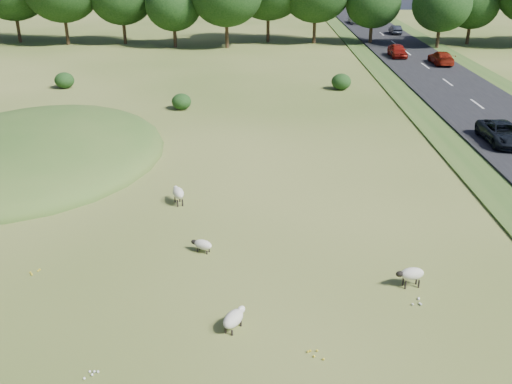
# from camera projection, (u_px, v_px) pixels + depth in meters

# --- Properties ---
(ground) EXTENTS (160.00, 160.00, 0.00)m
(ground) POSITION_uv_depth(u_px,v_px,m) (231.00, 120.00, 43.24)
(ground) COLOR #364F18
(ground) RESTS_ON ground
(mound) EXTENTS (16.00, 20.00, 4.00)m
(mound) POSITION_uv_depth(u_px,v_px,m) (36.00, 155.00, 35.98)
(mound) COLOR #33561E
(mound) RESTS_ON ground
(road) EXTENTS (8.00, 150.00, 0.25)m
(road) POSITION_uv_depth(u_px,v_px,m) (454.00, 88.00, 52.23)
(road) COLOR black
(road) RESTS_ON ground
(shrubs) EXTENTS (27.30, 9.04, 1.46)m
(shrubs) POSITION_uv_depth(u_px,v_px,m) (198.00, 86.00, 50.66)
(shrubs) COLOR black
(shrubs) RESTS_ON ground
(sheep_1) EXTENTS (0.86, 1.28, 0.89)m
(sheep_1) POSITION_uv_depth(u_px,v_px,m) (178.00, 193.00, 29.01)
(sheep_1) COLOR beige
(sheep_1) RESTS_ON ground
(sheep_2) EXTENTS (1.04, 0.74, 0.58)m
(sheep_2) POSITION_uv_depth(u_px,v_px,m) (202.00, 244.00, 24.54)
(sheep_2) COLOR beige
(sheep_2) RESTS_ON ground
(sheep_3) EXTENTS (1.17, 0.65, 0.82)m
(sheep_3) POSITION_uv_depth(u_px,v_px,m) (411.00, 274.00, 21.96)
(sheep_3) COLOR beige
(sheep_3) RESTS_ON ground
(sheep_4) EXTENTS (0.96, 1.26, 0.71)m
(sheep_4) POSITION_uv_depth(u_px,v_px,m) (234.00, 318.00, 19.56)
(sheep_4) COLOR beige
(sheep_4) RESTS_ON ground
(car_0) EXTENTS (1.29, 3.70, 1.22)m
(car_0) POSITION_uv_depth(u_px,v_px,m) (395.00, 30.00, 83.05)
(car_0) COLOR black
(car_0) RESTS_ON road
(car_1) EXTENTS (2.22, 4.81, 1.34)m
(car_1) POSITION_uv_depth(u_px,v_px,m) (503.00, 133.00, 37.28)
(car_1) COLOR black
(car_1) RESTS_ON road
(car_2) EXTENTS (1.92, 4.71, 1.37)m
(car_2) POSITION_uv_depth(u_px,v_px,m) (441.00, 58.00, 61.98)
(car_2) COLOR maroon
(car_2) RESTS_ON road
(car_3) EXTENTS (1.72, 4.27, 1.45)m
(car_3) POSITION_uv_depth(u_px,v_px,m) (398.00, 51.00, 65.91)
(car_3) COLOR maroon
(car_3) RESTS_ON road
(car_4) EXTENTS (2.22, 4.83, 1.34)m
(car_4) POSITION_uv_depth(u_px,v_px,m) (356.00, 19.00, 94.26)
(car_4) COLOR silver
(car_4) RESTS_ON road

